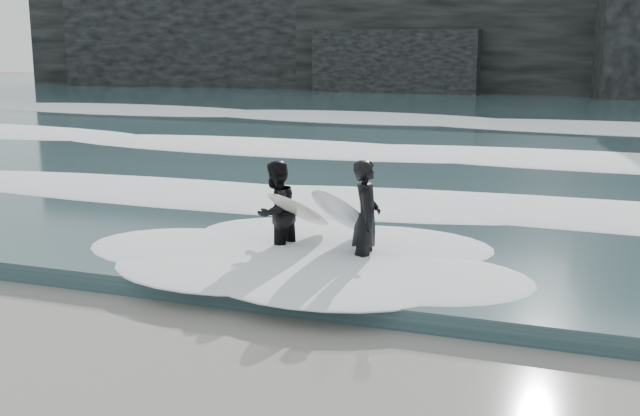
# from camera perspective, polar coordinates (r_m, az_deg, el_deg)

# --- Properties ---
(ground) EXTENTS (120.00, 120.00, 0.00)m
(ground) POSITION_cam_1_polar(r_m,az_deg,el_deg) (8.58, -13.66, -13.62)
(ground) COLOR #8B6E5A
(ground) RESTS_ON ground
(sea) EXTENTS (90.00, 52.00, 0.30)m
(sea) POSITION_cam_1_polar(r_m,az_deg,el_deg) (35.81, 12.92, 6.24)
(sea) COLOR #2C4448
(sea) RESTS_ON ground
(headland) EXTENTS (70.00, 9.00, 10.00)m
(headland) POSITION_cam_1_polar(r_m,az_deg,el_deg) (52.57, 15.62, 13.21)
(headland) COLOR black
(headland) RESTS_ON ground
(foam_near) EXTENTS (60.00, 3.20, 0.20)m
(foam_near) POSITION_cam_1_polar(r_m,az_deg,el_deg) (16.32, 3.90, 0.56)
(foam_near) COLOR white
(foam_near) RESTS_ON sea
(foam_mid) EXTENTS (60.00, 4.00, 0.24)m
(foam_mid) POSITION_cam_1_polar(r_m,az_deg,el_deg) (23.03, 8.78, 3.91)
(foam_mid) COLOR white
(foam_mid) RESTS_ON sea
(foam_far) EXTENTS (60.00, 4.80, 0.30)m
(foam_far) POSITION_cam_1_polar(r_m,az_deg,el_deg) (31.84, 12.01, 6.11)
(foam_far) COLOR white
(foam_far) RESTS_ON sea
(surfer_left) EXTENTS (1.05, 2.12, 1.82)m
(surfer_left) POSITION_cam_1_polar(r_m,az_deg,el_deg) (12.47, 2.91, -0.63)
(surfer_left) COLOR black
(surfer_left) RESTS_ON ground
(surfer_right) EXTENTS (1.20, 1.97, 1.70)m
(surfer_right) POSITION_cam_1_polar(r_m,az_deg,el_deg) (13.05, -2.96, -0.32)
(surfer_right) COLOR black
(surfer_right) RESTS_ON ground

